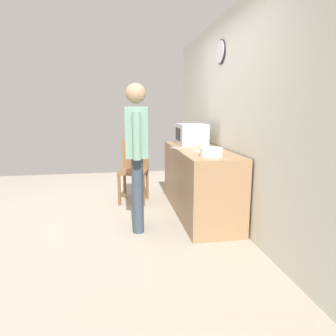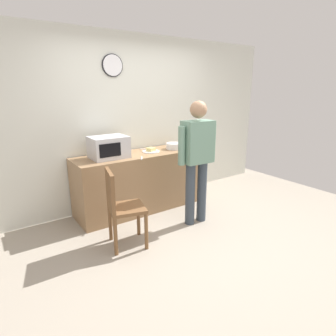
% 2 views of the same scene
% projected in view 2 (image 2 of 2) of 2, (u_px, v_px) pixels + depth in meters
% --- Properties ---
extents(ground_plane, '(6.00, 6.00, 0.00)m').
position_uv_depth(ground_plane, '(197.00, 238.00, 3.55)').
color(ground_plane, '#9E9384').
extents(back_wall, '(5.40, 0.13, 2.60)m').
position_uv_depth(back_wall, '(133.00, 122.00, 4.45)').
color(back_wall, silver).
rests_on(back_wall, ground_plane).
extents(kitchen_counter, '(1.89, 0.62, 0.88)m').
position_uv_depth(kitchen_counter, '(138.00, 182.00, 4.31)').
color(kitchen_counter, '#93704C').
rests_on(kitchen_counter, ground_plane).
extents(microwave, '(0.50, 0.39, 0.30)m').
position_uv_depth(microwave, '(109.00, 147.00, 3.90)').
color(microwave, silver).
rests_on(microwave, kitchen_counter).
extents(sandwich_plate, '(0.26, 0.26, 0.07)m').
position_uv_depth(sandwich_plate, '(151.00, 151.00, 4.30)').
color(sandwich_plate, white).
rests_on(sandwich_plate, kitchen_counter).
extents(salad_bowl, '(0.25, 0.25, 0.10)m').
position_uv_depth(salad_bowl, '(174.00, 146.00, 4.49)').
color(salad_bowl, white).
rests_on(salad_bowl, kitchen_counter).
extents(fork_utensil, '(0.14, 0.13, 0.01)m').
position_uv_depth(fork_utensil, '(145.00, 149.00, 4.48)').
color(fork_utensil, silver).
rests_on(fork_utensil, kitchen_counter).
extents(spoon_utensil, '(0.10, 0.16, 0.01)m').
position_uv_depth(spoon_utensil, '(142.00, 158.00, 3.91)').
color(spoon_utensil, silver).
rests_on(spoon_utensil, kitchen_counter).
extents(person_standing, '(0.59, 0.26, 1.67)m').
position_uv_depth(person_standing, '(197.00, 154.00, 3.73)').
color(person_standing, '#353F4B').
rests_on(person_standing, ground_plane).
extents(wooden_chair, '(0.49, 0.49, 0.94)m').
position_uv_depth(wooden_chair, '(120.00, 205.00, 3.26)').
color(wooden_chair, brown).
rests_on(wooden_chair, ground_plane).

